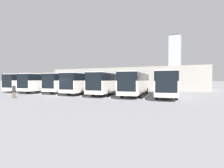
{
  "coord_description": "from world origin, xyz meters",
  "views": [
    {
      "loc": [
        -16.54,
        18.49,
        2.28
      ],
      "look_at": [
        -4.51,
        -6.17,
        1.59
      ],
      "focal_mm": 28.0,
      "sensor_mm": 36.0,
      "label": 1
    }
  ],
  "objects": [
    {
      "name": "pedestrian",
      "position": [
        3.73,
        4.53,
        0.91
      ],
      "size": [
        0.53,
        0.53,
        1.7
      ],
      "rotation": [
        0.0,
        0.0,
        0.86
      ],
      "color": "brown",
      "rests_on": "ground_plane"
    },
    {
      "name": "curb_divider_1",
      "position": [
        -6.44,
        -3.92,
        0.07
      ],
      "size": [
        1.2,
        6.71,
        0.15
      ],
      "primitive_type": "cube",
      "rotation": [
        0.0,
        0.0,
        0.14
      ],
      "color": "#9E9E99",
      "rests_on": "ground_plane"
    },
    {
      "name": "curb_divider_5",
      "position": [
        10.73,
        -3.9,
        0.07
      ],
      "size": [
        1.2,
        6.71,
        0.15
      ],
      "primitive_type": "cube",
      "rotation": [
        0.0,
        0.0,
        0.14
      ],
      "color": "#9E9E99",
      "rests_on": "ground_plane"
    },
    {
      "name": "curb_divider_4",
      "position": [
        6.44,
        -4.87,
        0.07
      ],
      "size": [
        1.2,
        6.71,
        0.15
      ],
      "primitive_type": "cube",
      "rotation": [
        0.0,
        0.0,
        0.14
      ],
      "color": "#9E9E99",
      "rests_on": "ground_plane"
    },
    {
      "name": "bus_1",
      "position": [
        -8.59,
        -5.75,
        1.84
      ],
      "size": [
        4.18,
        12.61,
        3.3
      ],
      "rotation": [
        0.0,
        0.0,
        0.14
      ],
      "color": "silver",
      "rests_on": "ground_plane"
    },
    {
      "name": "bus_5",
      "position": [
        8.58,
        -5.73,
        1.84
      ],
      "size": [
        4.18,
        12.61,
        3.3
      ],
      "rotation": [
        0.0,
        0.0,
        0.14
      ],
      "color": "silver",
      "rests_on": "ground_plane"
    },
    {
      "name": "bus_6",
      "position": [
        12.88,
        -6.03,
        1.84
      ],
      "size": [
        4.18,
        12.61,
        3.3
      ],
      "rotation": [
        0.0,
        0.0,
        0.14
      ],
      "color": "silver",
      "rests_on": "ground_plane"
    },
    {
      "name": "curb_divider_3",
      "position": [
        2.15,
        -3.93,
        0.07
      ],
      "size": [
        1.2,
        6.71,
        0.15
      ],
      "primitive_type": "cube",
      "rotation": [
        0.0,
        0.0,
        0.14
      ],
      "color": "#9E9E99",
      "rests_on": "ground_plane"
    },
    {
      "name": "ground_plane",
      "position": [
        0.0,
        0.0,
        0.0
      ],
      "size": [
        600.0,
        600.0,
        0.0
      ],
      "primitive_type": "plane",
      "color": "gray"
    },
    {
      "name": "curb_divider_0",
      "position": [
        -10.73,
        -3.95,
        0.07
      ],
      "size": [
        1.2,
        6.71,
        0.15
      ],
      "primitive_type": "cube",
      "rotation": [
        0.0,
        0.0,
        0.14
      ],
      "color": "#9E9E99",
      "rests_on": "ground_plane"
    },
    {
      "name": "bus_2",
      "position": [
        -4.3,
        -5.69,
        1.84
      ],
      "size": [
        4.18,
        12.61,
        3.3
      ],
      "rotation": [
        0.0,
        0.0,
        0.14
      ],
      "color": "silver",
      "rests_on": "ground_plane"
    },
    {
      "name": "bus_4",
      "position": [
        4.29,
        -6.71,
        1.84
      ],
      "size": [
        4.18,
        12.61,
        3.3
      ],
      "rotation": [
        0.0,
        0.0,
        0.14
      ],
      "color": "silver",
      "rests_on": "ground_plane"
    },
    {
      "name": "bus_3",
      "position": [
        -0.0,
        -5.77,
        1.84
      ],
      "size": [
        4.18,
        12.61,
        3.3
      ],
      "rotation": [
        0.0,
        0.0,
        0.14
      ],
      "color": "silver",
      "rests_on": "ground_plane"
    },
    {
      "name": "station_building",
      "position": [
        0.0,
        -23.82,
        2.56
      ],
      "size": [
        38.1,
        14.21,
        5.07
      ],
      "color": "#A8A399",
      "rests_on": "ground_plane"
    },
    {
      "name": "office_tower",
      "position": [
        9.25,
        -218.41,
        29.4
      ],
      "size": [
        14.08,
        14.08,
        60.01
      ],
      "color": "#ADB2B7",
      "rests_on": "ground_plane"
    },
    {
      "name": "bus_0",
      "position": [
        -12.88,
        -5.78,
        1.84
      ],
      "size": [
        4.18,
        12.61,
        3.3
      ],
      "rotation": [
        0.0,
        0.0,
        0.14
      ],
      "color": "silver",
      "rests_on": "ground_plane"
    },
    {
      "name": "curb_divider_2",
      "position": [
        -2.15,
        -3.86,
        0.07
      ],
      "size": [
        1.2,
        6.71,
        0.15
      ],
      "primitive_type": "cube",
      "rotation": [
        0.0,
        0.0,
        0.14
      ],
      "color": "#9E9E99",
      "rests_on": "ground_plane"
    }
  ]
}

